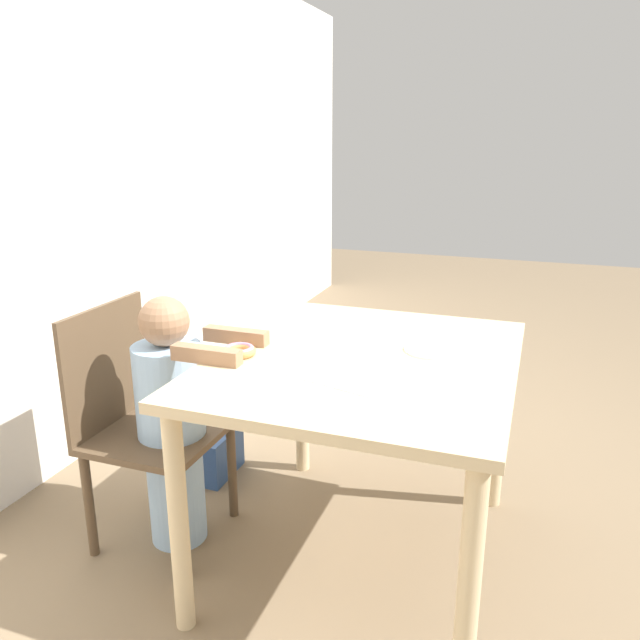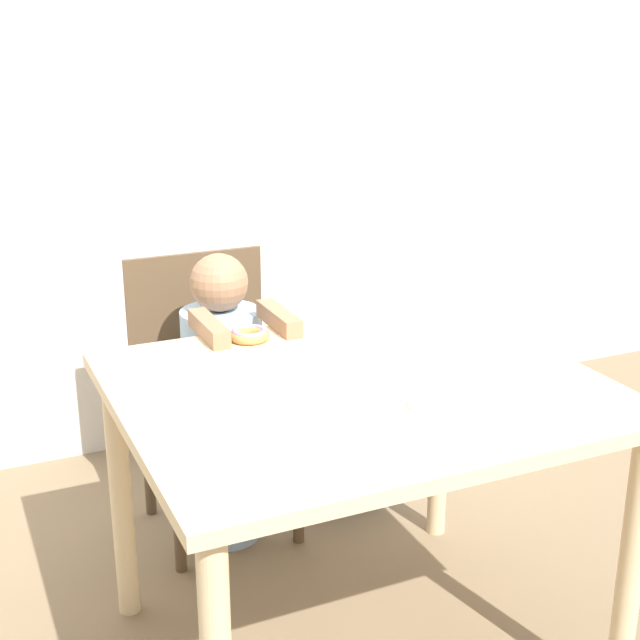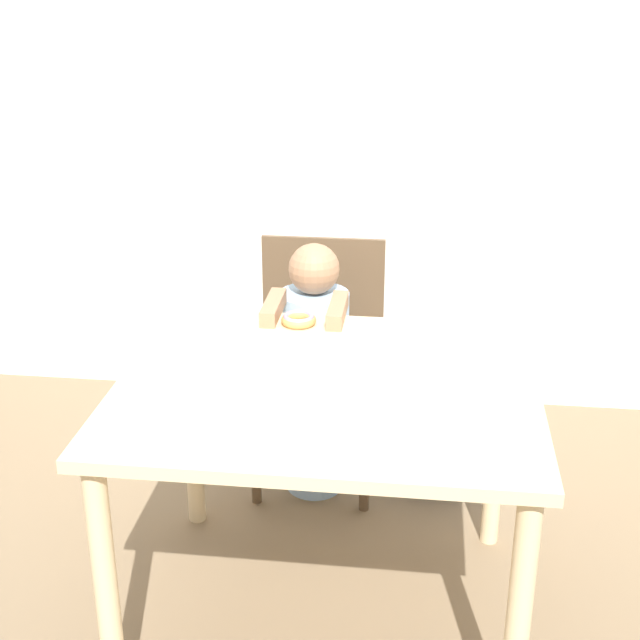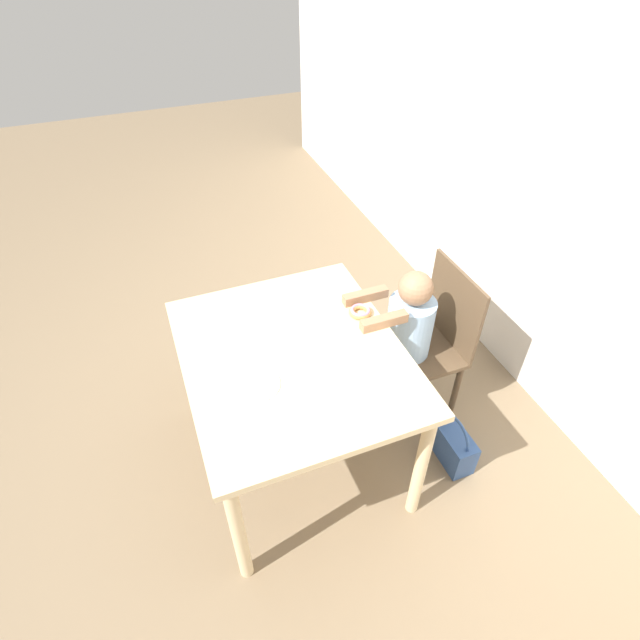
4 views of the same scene
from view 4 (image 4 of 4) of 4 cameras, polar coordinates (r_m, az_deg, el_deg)
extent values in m
plane|color=#7A664C|center=(2.85, -2.54, -14.92)|extent=(12.00, 12.00, 0.00)
cube|color=silver|center=(2.71, 28.48, 12.00)|extent=(8.00, 0.05, 2.50)
cube|color=beige|center=(2.26, -3.10, -4.09)|extent=(1.14, 0.97, 0.03)
cylinder|color=beige|center=(2.84, -14.36, -4.90)|extent=(0.06, 0.06, 0.74)
cylinder|color=beige|center=(2.23, -9.30, -22.85)|extent=(0.06, 0.06, 0.74)
cylinder|color=beige|center=(2.98, 1.71, -0.77)|extent=(0.06, 0.06, 0.74)
cylinder|color=beige|center=(2.40, 11.46, -16.04)|extent=(0.06, 0.06, 0.74)
cube|color=brown|center=(2.81, 10.73, -3.26)|extent=(0.46, 0.44, 0.03)
cube|color=brown|center=(2.75, 15.11, 1.48)|extent=(0.46, 0.02, 0.46)
cylinder|color=brown|center=(3.01, 5.33, -4.74)|extent=(0.04, 0.04, 0.41)
cylinder|color=brown|center=(2.79, 8.82, -10.09)|extent=(0.04, 0.04, 0.41)
cylinder|color=brown|center=(3.16, 11.41, -2.91)|extent=(0.04, 0.04, 0.41)
cylinder|color=brown|center=(2.95, 15.22, -7.81)|extent=(0.04, 0.04, 0.41)
cylinder|color=#99BCE0|center=(2.94, 9.30, -6.42)|extent=(0.21, 0.21, 0.44)
cylinder|color=#99BCE0|center=(2.67, 10.19, -0.79)|extent=(0.24, 0.24, 0.34)
sphere|color=#997051|center=(2.51, 10.87, 3.58)|extent=(0.18, 0.18, 0.18)
cube|color=#997051|center=(2.52, 5.21, 2.77)|extent=(0.05, 0.24, 0.05)
cube|color=#997051|center=(2.38, 7.33, -0.13)|extent=(0.05, 0.24, 0.05)
torus|color=tan|center=(2.44, 4.62, 0.94)|extent=(0.11, 0.11, 0.03)
torus|color=pink|center=(2.43, 4.63, 1.13)|extent=(0.10, 0.10, 0.02)
cube|color=white|center=(2.34, -4.02, -1.58)|extent=(0.39, 0.39, 0.00)
cube|color=#2D4C84|center=(2.83, 14.96, -13.81)|extent=(0.26, 0.13, 0.20)
torus|color=#2D4C84|center=(2.75, 15.33, -12.58)|extent=(0.21, 0.02, 0.21)
cylinder|color=white|center=(2.12, -7.19, -7.36)|extent=(0.19, 0.19, 0.01)
camera|label=1|loc=(3.51, -23.48, 23.71)|focal=35.00mm
camera|label=2|loc=(2.86, -48.59, 12.13)|focal=50.00mm
camera|label=3|loc=(2.19, -69.32, -0.34)|focal=50.00mm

